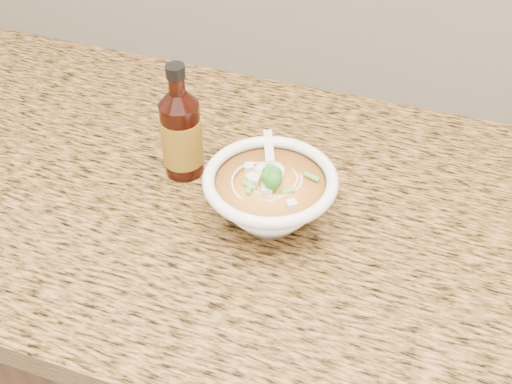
% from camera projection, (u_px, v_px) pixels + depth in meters
% --- Properties ---
extents(counter_slab, '(4.00, 0.68, 0.04)m').
position_uv_depth(counter_slab, '(337.00, 226.00, 0.91)').
color(counter_slab, '#A3683B').
rests_on(counter_slab, cabinet).
extents(soup_bowl, '(0.18, 0.20, 0.10)m').
position_uv_depth(soup_bowl, '(270.00, 197.00, 0.86)').
color(soup_bowl, white).
rests_on(soup_bowl, counter_slab).
extents(hot_sauce_bottle, '(0.08, 0.08, 0.18)m').
position_uv_depth(hot_sauce_bottle, '(181.00, 134.00, 0.93)').
color(hot_sauce_bottle, '#370E07').
rests_on(hot_sauce_bottle, counter_slab).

